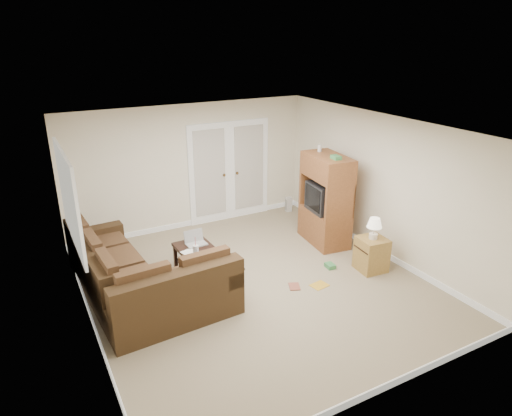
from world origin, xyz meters
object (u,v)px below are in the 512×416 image
tv_armoire (325,199)px  coffee_table (201,263)px  side_cabinet (372,251)px  sectional_sofa (137,281)px

tv_armoire → coffee_table: bearing=-169.3°
side_cabinet → coffee_table: bearing=162.6°
coffee_table → side_cabinet: side_cabinet is taller
coffee_table → side_cabinet: 2.84m
sectional_sofa → coffee_table: sectional_sofa is taller
sectional_sofa → tv_armoire: (3.68, 0.38, 0.52)m
sectional_sofa → tv_armoire: tv_armoire is taller
sectional_sofa → side_cabinet: (3.71, -0.91, -0.00)m
tv_armoire → side_cabinet: size_ratio=1.93×
coffee_table → side_cabinet: bearing=-25.0°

